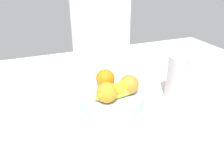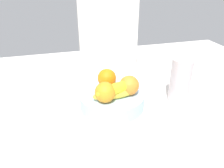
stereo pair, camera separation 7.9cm
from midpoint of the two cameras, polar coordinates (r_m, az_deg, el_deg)
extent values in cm
cube|color=silver|center=(86.23, 4.74, -6.92)|extent=(180.00, 140.00, 3.00)
cylinder|color=#A5C9E4|center=(84.80, 2.66, -4.11)|extent=(24.16, 24.16, 5.43)
sphere|color=orange|center=(86.71, 1.29, 1.45)|extent=(7.28, 7.28, 7.28)
sphere|color=orange|center=(76.74, 1.16, -2.20)|extent=(7.28, 7.28, 7.28)
sphere|color=orange|center=(81.94, 7.11, -0.39)|extent=(7.28, 7.28, 7.28)
ellipsoid|color=yellow|center=(79.64, 3.76, -2.44)|extent=(17.24, 5.22, 4.00)
ellipsoid|color=yellow|center=(78.43, 4.18, -1.12)|extent=(17.38, 9.30, 4.00)
cube|color=white|center=(106.57, 1.44, 11.55)|extent=(28.05, 2.85, 36.00)
cylinder|color=#BAB0B3|center=(90.73, 19.34, 0.77)|extent=(7.89, 7.89, 17.38)
cylinder|color=white|center=(76.87, -10.83, -10.34)|extent=(6.72, 6.72, 1.04)
camera|label=1|loc=(0.04, -87.24, 1.42)|focal=36.01mm
camera|label=2|loc=(0.04, 92.76, -1.42)|focal=36.01mm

